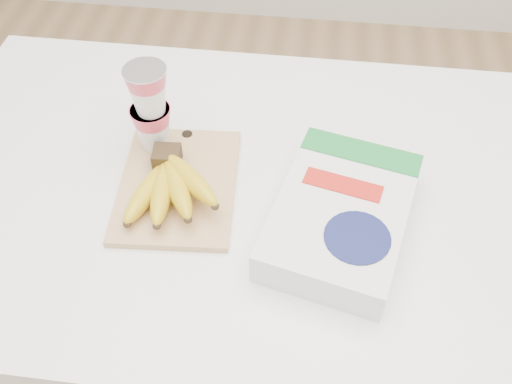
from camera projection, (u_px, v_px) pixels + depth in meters
The scene contains 5 objects.
table at pixel (239, 308), 1.36m from camera, with size 1.18×0.79×0.89m, color white.
cutting_board at pixel (178, 185), 1.01m from camera, with size 0.20×0.28×0.01m, color tan.
bananas at pixel (169, 185), 0.97m from camera, with size 0.17×0.18×0.07m.
yogurt_stack at pixel (150, 107), 1.00m from camera, with size 0.08×0.08×0.17m.
cereal_box at pixel (341, 215), 0.93m from camera, with size 0.27×0.34×0.07m.
Camera 1 is at (0.13, -0.68, 1.64)m, focal length 40.00 mm.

